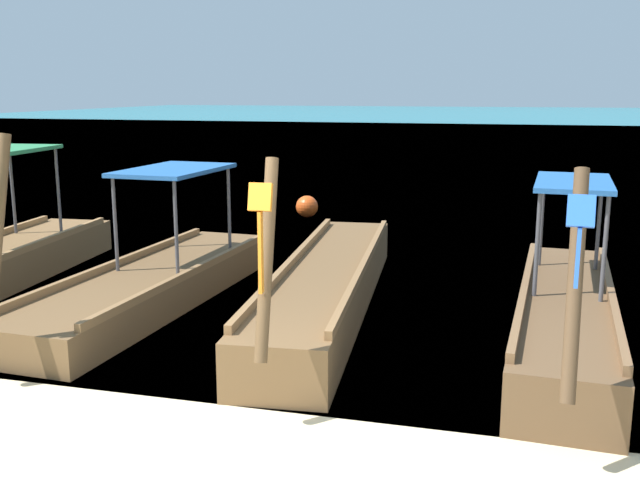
% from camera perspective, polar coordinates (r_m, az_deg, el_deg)
% --- Properties ---
extents(ground, '(120.00, 120.00, 0.00)m').
position_cam_1_polar(ground, '(6.18, -7.87, -17.30)').
color(ground, beige).
extents(sea_water, '(120.00, 120.00, 0.00)m').
position_cam_1_polar(sea_water, '(66.21, 13.19, 8.85)').
color(sea_water, '#147A89').
rests_on(sea_water, ground).
extents(longtail_boat_green_ribbon, '(1.66, 6.12, 2.55)m').
position_cam_1_polar(longtail_boat_green_ribbon, '(10.65, -12.88, -3.16)').
color(longtail_boat_green_ribbon, brown).
rests_on(longtail_boat_green_ribbon, ground).
extents(longtail_boat_orange_ribbon, '(1.65, 7.07, 2.39)m').
position_cam_1_polar(longtail_boat_orange_ribbon, '(10.06, 0.61, -3.62)').
color(longtail_boat_orange_ribbon, brown).
rests_on(longtail_boat_orange_ribbon, ground).
extents(longtail_boat_blue_ribbon, '(1.36, 5.92, 2.38)m').
position_cam_1_polar(longtail_boat_blue_ribbon, '(9.14, 18.61, -5.58)').
color(longtail_boat_blue_ribbon, brown).
rests_on(longtail_boat_blue_ribbon, ground).
extents(mooring_buoy_near, '(0.52, 0.52, 0.52)m').
position_cam_1_polar(mooring_buoy_near, '(17.19, -1.03, 2.62)').
color(mooring_buoy_near, '#EA5119').
rests_on(mooring_buoy_near, sea_water).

